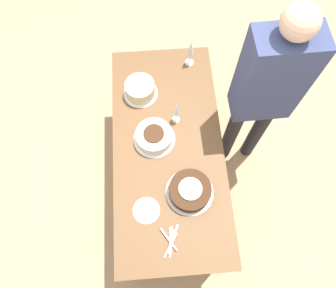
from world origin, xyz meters
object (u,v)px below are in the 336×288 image
Objects in this scene: cake_back_decorated at (140,89)px; cake_front_chocolate at (190,191)px; cake_center_white at (154,136)px; wine_glass_far at (177,109)px; wine_glass_near at (191,49)px; person_cutting at (266,90)px.

cake_front_chocolate is at bearing -159.76° from cake_back_decorated.
wine_glass_far reaches higher than cake_center_white.
wine_glass_near is 0.52m from wine_glass_far.
wine_glass_far is at bearing 163.42° from wine_glass_near.
cake_back_decorated is (0.79, 0.29, 0.01)m from cake_front_chocolate.
cake_front_chocolate is 0.85m from cake_back_decorated.
cake_center_white is 0.73m from wine_glass_near.
cake_front_chocolate is at bearing -152.43° from cake_center_white.
cake_back_decorated is at bearing 45.76° from wine_glass_far.
cake_front_chocolate is 1.45× the size of wine_glass_far.
wine_glass_far is at bearing 4.56° from cake_front_chocolate.
wine_glass_near is at bearing -16.58° from wine_glass_far.
cake_center_white is 1.24× the size of wine_glass_near.
wine_glass_near is at bearing -49.73° from person_cutting.
wine_glass_near reaches higher than cake_center_white.
wine_glass_near is at bearing -57.23° from cake_back_decorated.
wine_glass_far reaches higher than cake_back_decorated.
wine_glass_far is (0.55, 0.04, 0.11)m from cake_front_chocolate.
person_cutting is (0.01, -0.58, 0.17)m from wine_glass_far.
cake_back_decorated is 1.18× the size of wine_glass_far.
person_cutting is (-0.49, -0.43, 0.16)m from wine_glass_near.
wine_glass_near is (1.05, -0.10, 0.12)m from cake_front_chocolate.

